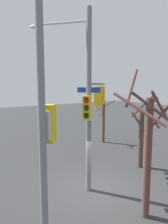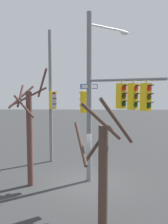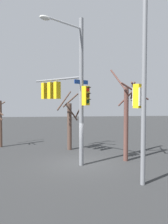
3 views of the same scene
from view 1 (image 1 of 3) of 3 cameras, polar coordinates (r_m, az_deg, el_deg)
ground_plane at (r=10.88m, az=2.80°, el=-20.59°), size 80.00×80.00×0.00m
main_signal_pole_assembly at (r=10.42m, az=1.94°, el=4.59°), size 5.38×3.46×8.54m
secondary_pole_assembly at (r=5.82m, az=-11.00°, el=-2.57°), size 0.70×0.56×8.40m
bare_tree_behind_pole at (r=13.14m, az=15.91°, el=-5.96°), size 1.67×2.03×4.60m
bare_tree_across_street at (r=8.11m, az=17.30°, el=-10.09°), size 1.87×2.18×5.78m
bare_tree_corner at (r=18.19m, az=5.33°, el=-2.09°), size 2.15×1.75×3.82m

